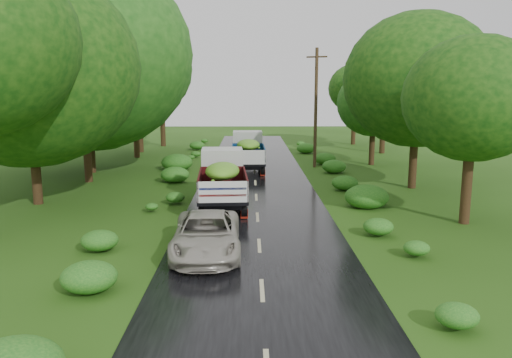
{
  "coord_description": "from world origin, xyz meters",
  "views": [
    {
      "loc": [
        -0.34,
        -13.16,
        5.61
      ],
      "look_at": [
        -0.06,
        8.07,
        1.7
      ],
      "focal_mm": 35.0,
      "sensor_mm": 36.0,
      "label": 1
    }
  ],
  "objects_px": {
    "truck_near": "(222,176)",
    "utility_pole": "(316,107)",
    "car": "(207,234)",
    "truck_far": "(248,149)"
  },
  "relations": [
    {
      "from": "truck_near",
      "to": "utility_pole",
      "type": "bearing_deg",
      "value": 59.7
    },
    {
      "from": "truck_near",
      "to": "car",
      "type": "bearing_deg",
      "value": -94.59
    },
    {
      "from": "truck_near",
      "to": "car",
      "type": "height_order",
      "value": "truck_near"
    },
    {
      "from": "truck_near",
      "to": "car",
      "type": "relative_size",
      "value": 1.26
    },
    {
      "from": "truck_far",
      "to": "truck_near",
      "type": "bearing_deg",
      "value": -97.48
    },
    {
      "from": "truck_near",
      "to": "truck_far",
      "type": "height_order",
      "value": "truck_near"
    },
    {
      "from": "truck_near",
      "to": "utility_pole",
      "type": "distance_m",
      "value": 13.38
    },
    {
      "from": "utility_pole",
      "to": "car",
      "type": "bearing_deg",
      "value": -85.79
    },
    {
      "from": "car",
      "to": "truck_far",
      "type": "bearing_deg",
      "value": 83.26
    },
    {
      "from": "truck_far",
      "to": "car",
      "type": "relative_size",
      "value": 1.23
    }
  ]
}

